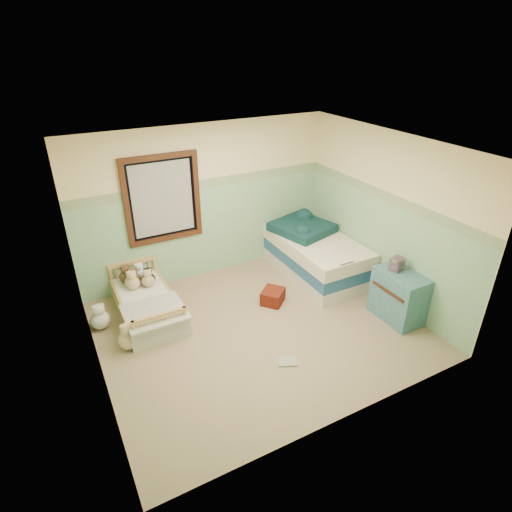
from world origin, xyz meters
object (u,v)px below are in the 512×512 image
plush_floor_cream (100,320)px  twin_bed_frame (312,266)px  floor_book (288,361)px  toddler_bed_frame (148,309)px  plush_floor_tan (129,340)px  red_pillow (273,296)px  dresser (399,296)px

plush_floor_cream → twin_bed_frame: plush_floor_cream is taller
twin_bed_frame → floor_book: (-1.57, -1.73, -0.10)m
toddler_bed_frame → twin_bed_frame: twin_bed_frame is taller
floor_book → plush_floor_tan: bearing=169.6°
twin_bed_frame → red_pillow: size_ratio=5.76×
toddler_bed_frame → plush_floor_cream: bearing=-178.5°
toddler_bed_frame → plush_floor_tan: bearing=-123.3°
dresser → floor_book: (-1.88, -0.08, -0.35)m
twin_bed_frame → floor_book: bearing=-132.1°
red_pillow → toddler_bed_frame: bearing=161.5°
plush_floor_cream → floor_book: 2.65m
dresser → red_pillow: size_ratio=2.11×
plush_floor_tan → twin_bed_frame: size_ratio=0.13×
toddler_bed_frame → twin_bed_frame: (2.84, -0.10, 0.01)m
twin_bed_frame → plush_floor_tan: bearing=-170.7°
twin_bed_frame → red_pillow: 1.18m
dresser → red_pillow: 1.82m
dresser → plush_floor_cream: bearing=155.5°
floor_book → plush_floor_cream: bearing=161.9°
plush_floor_cream → dresser: bearing=-24.5°
twin_bed_frame → red_pillow: bearing=-155.0°
twin_bed_frame → dresser: size_ratio=2.73×
plush_floor_tan → floor_book: plush_floor_tan is taller
floor_book → toddler_bed_frame: bearing=149.9°
plush_floor_tan → floor_book: size_ratio=1.11×
plush_floor_tan → dresser: size_ratio=0.36×
plush_floor_tan → plush_floor_cream: bearing=112.2°
plush_floor_tan → red_pillow: (2.18, 0.04, -0.02)m
toddler_bed_frame → plush_floor_cream: plush_floor_cream is taller
plush_floor_tan → twin_bed_frame: bearing=9.3°
toddler_bed_frame → floor_book: 2.23m
plush_floor_cream → twin_bed_frame: size_ratio=0.13×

